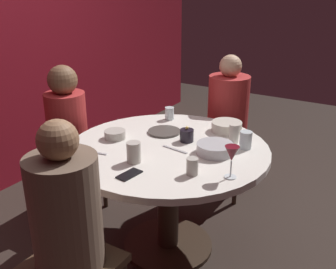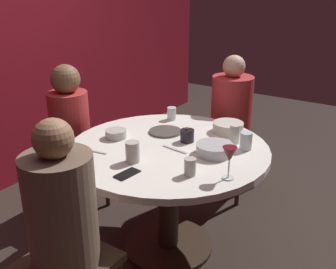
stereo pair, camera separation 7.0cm
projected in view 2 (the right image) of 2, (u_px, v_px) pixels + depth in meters
name	position (u px, v px, depth m)	size (l,w,h in m)	color
ground_plane	(168.00, 246.00, 2.69)	(8.00, 8.00, 0.00)	#2D231E
dining_table	(168.00, 171.00, 2.48)	(1.25, 1.25, 0.74)	silver
seated_diner_left	(62.00, 214.00, 1.75)	(0.40, 0.40, 1.18)	#3F2D1E
seated_diner_back	(70.00, 124.00, 2.87)	(0.40, 0.40, 1.16)	#3F2D1E
seated_diner_right	(231.00, 111.00, 3.14)	(0.40, 0.40, 1.17)	#3F2D1E
candle_holder	(187.00, 136.00, 2.48)	(0.09, 0.09, 0.10)	black
wine_glass	(229.00, 156.00, 1.98)	(0.08, 0.08, 0.18)	silver
dinner_plate	(165.00, 132.00, 2.63)	(0.22, 0.22, 0.01)	#4C4742
cell_phone	(127.00, 174.00, 2.07)	(0.07, 0.14, 0.01)	black
bowl_serving_large	(215.00, 149.00, 2.30)	(0.22, 0.22, 0.06)	#B7B7BC
bowl_salad_center	(116.00, 134.00, 2.54)	(0.14, 0.14, 0.05)	#B2ADA3
bowl_small_white	(228.00, 127.00, 2.63)	(0.21, 0.21, 0.07)	beige
cup_near_candle	(133.00, 152.00, 2.19)	(0.08, 0.08, 0.12)	#B2ADA3
cup_by_left_diner	(172.00, 113.00, 2.87)	(0.07, 0.07, 0.09)	silver
cup_by_right_diner	(190.00, 167.00, 2.05)	(0.06, 0.06, 0.09)	#B2ADA3
cup_center_front	(246.00, 141.00, 2.36)	(0.07, 0.07, 0.11)	silver
cup_far_edge	(235.00, 134.00, 2.45)	(0.06, 0.06, 0.12)	beige
fork_near_plate	(175.00, 149.00, 2.37)	(0.02, 0.18, 0.01)	#B7B7BC
knife_near_plate	(94.00, 151.00, 2.34)	(0.02, 0.18, 0.01)	#B7B7BC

